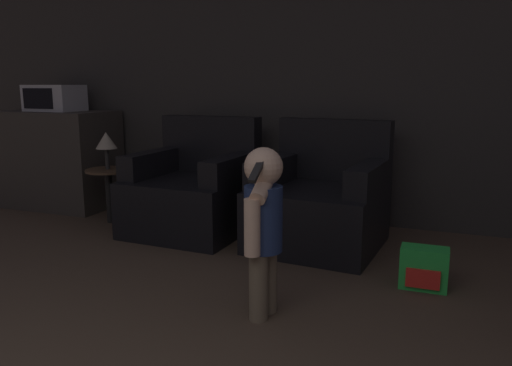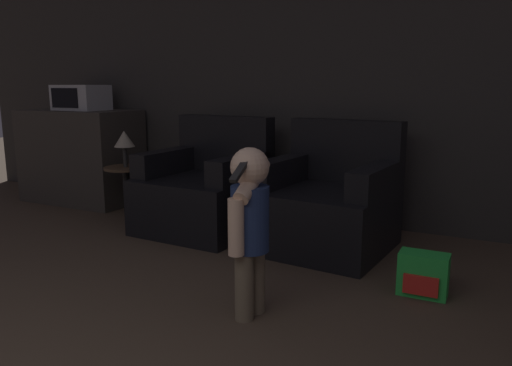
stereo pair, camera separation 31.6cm
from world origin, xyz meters
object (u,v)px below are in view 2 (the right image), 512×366
(armchair_right, at_px, (328,204))
(microwave, at_px, (81,98))
(person_toddler, at_px, (249,219))
(lamp, at_px, (124,140))
(armchair_left, at_px, (206,191))
(toy_backpack, at_px, (423,275))

(armchair_right, relative_size, microwave, 1.95)
(armchair_right, xyz_separation_m, person_toddler, (0.01, -1.28, 0.20))
(person_toddler, bearing_deg, lamp, -116.84)
(lamp, bearing_deg, microwave, 157.03)
(microwave, relative_size, lamp, 1.55)
(person_toddler, xyz_separation_m, microwave, (-2.72, 1.59, 0.54))
(armchair_left, relative_size, toy_backpack, 3.40)
(person_toddler, bearing_deg, microwave, -113.85)
(armchair_right, height_order, microwave, microwave)
(lamp, bearing_deg, armchair_right, 1.62)
(person_toddler, distance_m, microwave, 3.20)
(armchair_right, bearing_deg, microwave, 178.74)
(armchair_left, relative_size, microwave, 1.88)
(person_toddler, relative_size, lamp, 2.77)
(armchair_right, xyz_separation_m, toy_backpack, (0.77, -0.60, -0.20))
(armchair_left, xyz_separation_m, microwave, (-1.65, 0.31, 0.74))
(armchair_right, distance_m, lamp, 1.91)
(armchair_left, xyz_separation_m, lamp, (-0.80, -0.05, 0.39))
(armchair_right, distance_m, toy_backpack, 1.00)
(person_toddler, distance_m, toy_backpack, 1.10)
(armchair_left, distance_m, person_toddler, 1.68)
(armchair_left, height_order, microwave, microwave)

